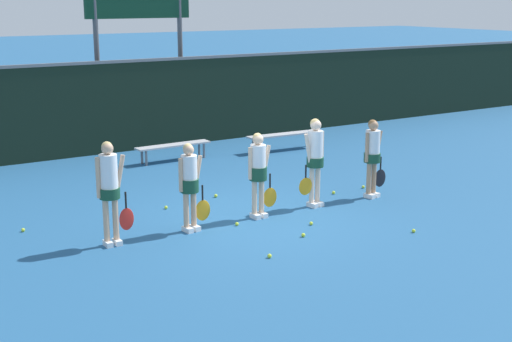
{
  "coord_description": "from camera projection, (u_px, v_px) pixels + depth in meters",
  "views": [
    {
      "loc": [
        -6.88,
        -10.98,
        4.08
      ],
      "look_at": [
        0.05,
        -0.02,
        0.92
      ],
      "focal_mm": 50.0,
      "sensor_mm": 36.0,
      "label": 1
    }
  ],
  "objects": [
    {
      "name": "tennis_ball_2",
      "position": [
        216.0,
        196.0,
        14.95
      ],
      "size": [
        0.07,
        0.07,
        0.07
      ],
      "primitive_type": "sphere",
      "color": "#CCE033",
      "rests_on": "ground_plane"
    },
    {
      "name": "bench_courtside",
      "position": [
        283.0,
        136.0,
        19.48
      ],
      "size": [
        2.12,
        0.49,
        0.46
      ],
      "rotation": [
        0.0,
        0.0,
        -0.06
      ],
      "color": "#B2B2B7",
      "rests_on": "ground_plane"
    },
    {
      "name": "tennis_ball_6",
      "position": [
        303.0,
        235.0,
        12.47
      ],
      "size": [
        0.07,
        0.07,
        0.07
      ],
      "primitive_type": "sphere",
      "color": "#CCE033",
      "rests_on": "ground_plane"
    },
    {
      "name": "player_0",
      "position": [
        110.0,
        185.0,
        11.83
      ],
      "size": [
        0.62,
        0.35,
        1.79
      ],
      "rotation": [
        0.0,
        0.0,
        -0.01
      ],
      "color": "tan",
      "rests_on": "ground_plane"
    },
    {
      "name": "tennis_ball_1",
      "position": [
        363.0,
        187.0,
        15.67
      ],
      "size": [
        0.06,
        0.06,
        0.06
      ],
      "primitive_type": "sphere",
      "color": "#CCE033",
      "rests_on": "ground_plane"
    },
    {
      "name": "tennis_ball_0",
      "position": [
        311.0,
        223.0,
        13.12
      ],
      "size": [
        0.07,
        0.07,
        0.07
      ],
      "primitive_type": "sphere",
      "color": "#CCE033",
      "rests_on": "ground_plane"
    },
    {
      "name": "player_3",
      "position": [
        315.0,
        155.0,
        14.08
      ],
      "size": [
        0.64,
        0.34,
        1.78
      ],
      "rotation": [
        0.0,
        0.0,
        0.12
      ],
      "color": "beige",
      "rests_on": "ground_plane"
    },
    {
      "name": "tennis_ball_10",
      "position": [
        23.0,
        230.0,
        12.75
      ],
      "size": [
        0.07,
        0.07,
        0.07
      ],
      "primitive_type": "sphere",
      "color": "#CCE033",
      "rests_on": "ground_plane"
    },
    {
      "name": "tennis_ball_3",
      "position": [
        166.0,
        207.0,
        14.12
      ],
      "size": [
        0.07,
        0.07,
        0.07
      ],
      "primitive_type": "sphere",
      "color": "#CCE033",
      "rests_on": "ground_plane"
    },
    {
      "name": "tennis_ball_4",
      "position": [
        414.0,
        231.0,
        12.7
      ],
      "size": [
        0.07,
        0.07,
        0.07
      ],
      "primitive_type": "sphere",
      "color": "#CCE033",
      "rests_on": "ground_plane"
    },
    {
      "name": "tennis_ball_7",
      "position": [
        237.0,
        224.0,
        13.09
      ],
      "size": [
        0.07,
        0.07,
        0.07
      ],
      "primitive_type": "sphere",
      "color": "#CCE033",
      "rests_on": "ground_plane"
    },
    {
      "name": "player_2",
      "position": [
        258.0,
        169.0,
        13.37
      ],
      "size": [
        0.63,
        0.34,
        1.64
      ],
      "rotation": [
        0.0,
        0.0,
        0.05
      ],
      "color": "beige",
      "rests_on": "ground_plane"
    },
    {
      "name": "bench_far",
      "position": [
        173.0,
        146.0,
        18.24
      ],
      "size": [
        2.02,
        0.41,
        0.43
      ],
      "rotation": [
        0.0,
        0.0,
        0.03
      ],
      "color": "#B2B2B7",
      "rests_on": "ground_plane"
    },
    {
      "name": "player_1",
      "position": [
        190.0,
        181.0,
        12.6
      ],
      "size": [
        0.63,
        0.33,
        1.6
      ],
      "rotation": [
        0.0,
        0.0,
        0.12
      ],
      "color": "tan",
      "rests_on": "ground_plane"
    },
    {
      "name": "tennis_ball_8",
      "position": [
        378.0,
        175.0,
        16.71
      ],
      "size": [
        0.07,
        0.07,
        0.07
      ],
      "primitive_type": "sphere",
      "color": "#CCE033",
      "rests_on": "ground_plane"
    },
    {
      "name": "scoreboard",
      "position": [
        138.0,
        12.0,
        19.73
      ],
      "size": [
        3.07,
        0.15,
        4.83
      ],
      "color": "#515156",
      "rests_on": "ground_plane"
    },
    {
      "name": "tennis_ball_5",
      "position": [
        270.0,
        256.0,
        11.46
      ],
      "size": [
        0.07,
        0.07,
        0.07
      ],
      "primitive_type": "sphere",
      "color": "#CCE033",
      "rests_on": "ground_plane"
    },
    {
      "name": "fence_windscreen",
      "position": [
        114.0,
        107.0,
        19.01
      ],
      "size": [
        60.0,
        0.08,
        2.48
      ],
      "color": "black",
      "rests_on": "ground_plane"
    },
    {
      "name": "player_4",
      "position": [
        373.0,
        152.0,
        14.76
      ],
      "size": [
        0.64,
        0.35,
        1.65
      ],
      "rotation": [
        0.0,
        0.0,
        0.17
      ],
      "color": "tan",
      "rests_on": "ground_plane"
    },
    {
      "name": "ground_plane",
      "position": [
        253.0,
        218.0,
        13.55
      ],
      "size": [
        140.0,
        140.0,
        0.0
      ],
      "primitive_type": "plane",
      "color": "#235684"
    },
    {
      "name": "tennis_ball_9",
      "position": [
        334.0,
        193.0,
        15.2
      ],
      "size": [
        0.07,
        0.07,
        0.07
      ],
      "primitive_type": "sphere",
      "color": "#CCE033",
      "rests_on": "ground_plane"
    }
  ]
}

